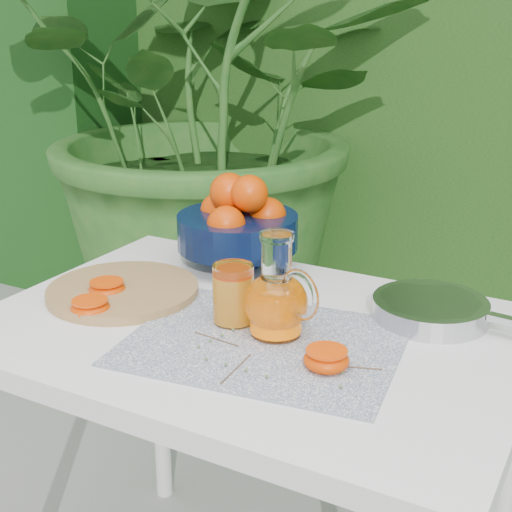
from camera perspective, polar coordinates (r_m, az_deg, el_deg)
The scene contains 10 objects.
potted_plant_left at distance 2.77m, azimuth -2.64°, elevation 12.29°, with size 1.94×1.94×1.94m, color #22591E.
white_table at distance 1.37m, azimuth -0.41°, elevation -8.59°, with size 1.00×0.70×0.75m.
placemat at distance 1.27m, azimuth 0.65°, elevation -6.92°, with size 0.47×0.37×0.00m, color #0D1E49.
cutting_board at distance 1.49m, azimuth -10.59°, elevation -2.76°, with size 0.31×0.31×0.02m, color #9A6E45.
fruit_bowl at distance 1.61m, azimuth -1.42°, elevation 2.62°, with size 0.31×0.31×0.22m.
juice_pitcher at distance 1.27m, azimuth 1.69°, elevation -3.57°, with size 0.18×0.15×0.19m.
juice_tumbler at distance 1.32m, azimuth -1.82°, elevation -3.16°, with size 0.10×0.10×0.11m.
saute_pan at distance 1.39m, azimuth 13.89°, elevation -4.12°, with size 0.39×0.24×0.04m.
orange_halves at distance 1.34m, azimuth -7.25°, elevation -4.81°, with size 0.60×0.18×0.04m.
thyme_sprigs at distance 1.21m, azimuth 0.86°, elevation -8.10°, with size 0.35×0.22×0.01m.
Camera 1 is at (0.52, -1.14, 1.31)m, focal length 50.00 mm.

